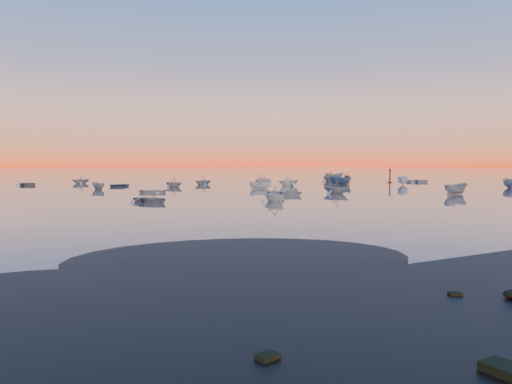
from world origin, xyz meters
TOP-DOWN VIEW (x-y plane):
  - ground at (0.00, 100.00)m, footprint 600.00×600.00m
  - moored_fleet at (0.00, 53.00)m, footprint 124.00×58.00m
  - boat_near_left at (-8.77, 30.32)m, footprint 4.30×3.20m
  - boat_near_center at (26.57, 24.00)m, footprint 2.08×4.13m
  - boat_near_right at (2.18, 25.60)m, footprint 3.38×1.70m
  - channel_marker at (46.01, 54.81)m, footprint 0.80×0.80m

SIDE VIEW (x-z plane):
  - ground at x=0.00m, z-range 0.00..0.00m
  - moored_fleet at x=0.00m, z-range -0.60..0.60m
  - boat_near_left at x=-8.77m, z-range -0.50..0.50m
  - boat_near_center at x=26.57m, z-range -0.69..0.69m
  - boat_near_right at x=2.18m, z-range -0.57..0.57m
  - channel_marker at x=46.01m, z-range -0.30..2.54m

